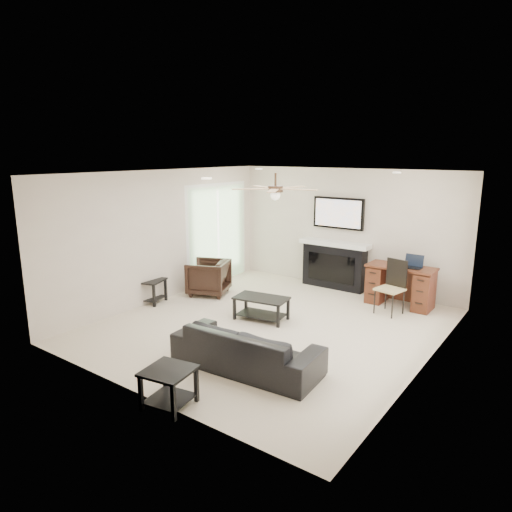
% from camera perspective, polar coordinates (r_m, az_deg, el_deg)
% --- Properties ---
extents(room_shell, '(5.50, 5.54, 2.52)m').
position_cam_1_polar(room_shell, '(7.20, 3.54, 3.79)').
color(room_shell, beige).
rests_on(room_shell, ground).
extents(sofa, '(2.05, 0.93, 0.58)m').
position_cam_1_polar(sofa, '(6.14, -1.17, -11.43)').
color(sofa, black).
rests_on(sofa, ground).
extents(armchair, '(1.00, 0.99, 0.70)m').
position_cam_1_polar(armchair, '(9.25, -5.96, -2.67)').
color(armchair, black).
rests_on(armchair, ground).
extents(coffee_table, '(0.97, 0.64, 0.40)m').
position_cam_1_polar(coffee_table, '(7.87, 0.67, -6.57)').
color(coffee_table, black).
rests_on(coffee_table, ground).
extents(end_table_near, '(0.60, 0.60, 0.45)m').
position_cam_1_polar(end_table_near, '(5.43, -10.81, -15.88)').
color(end_table_near, black).
rests_on(end_table_near, ground).
extents(end_table_left, '(0.62, 0.62, 0.45)m').
position_cam_1_polar(end_table_left, '(8.96, -13.08, -4.29)').
color(end_table_left, black).
rests_on(end_table_left, ground).
extents(fireplace_unit, '(1.52, 0.34, 1.91)m').
position_cam_1_polar(fireplace_unit, '(9.64, 9.80, 1.55)').
color(fireplace_unit, black).
rests_on(fireplace_unit, ground).
extents(desk, '(1.22, 0.56, 0.76)m').
position_cam_1_polar(desk, '(8.93, 17.56, -3.59)').
color(desk, '#3A210E').
rests_on(desk, ground).
extents(desk_chair, '(0.50, 0.52, 0.97)m').
position_cam_1_polar(desk_chair, '(8.40, 16.40, -3.80)').
color(desk_chair, black).
rests_on(desk_chair, ground).
extents(laptop, '(0.33, 0.24, 0.23)m').
position_cam_1_polar(laptop, '(8.73, 18.98, -0.70)').
color(laptop, black).
rests_on(laptop, desk).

